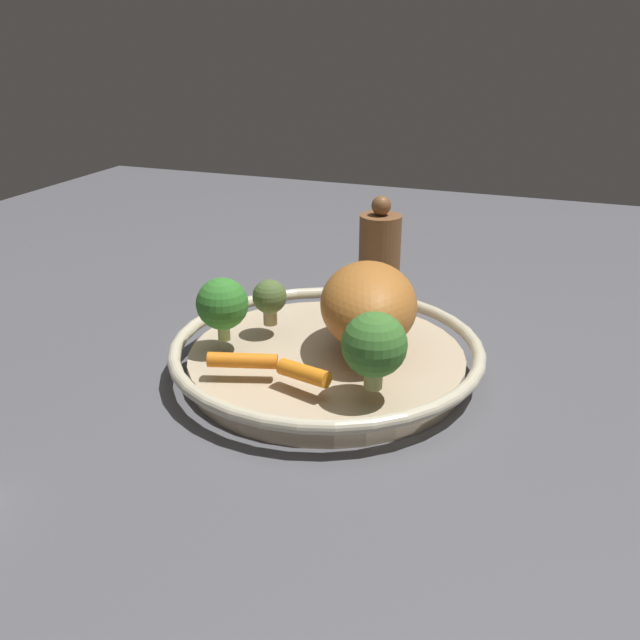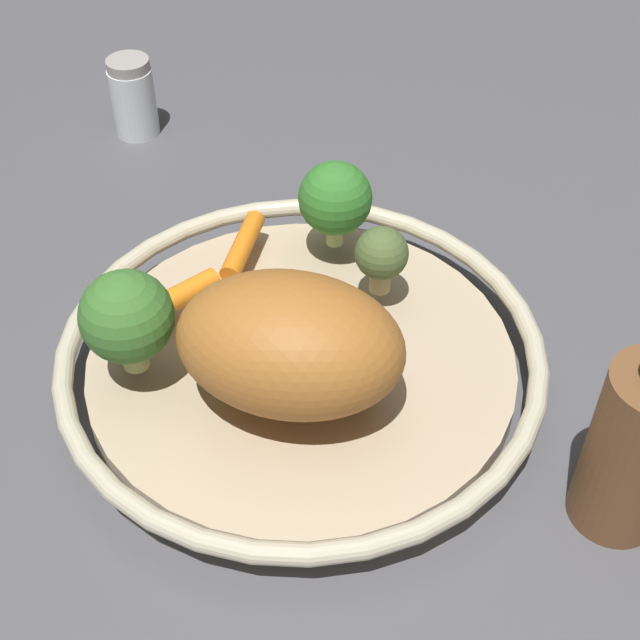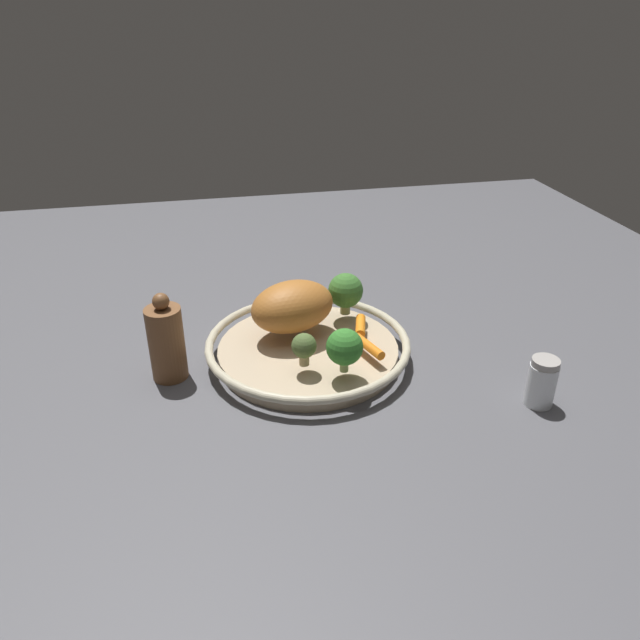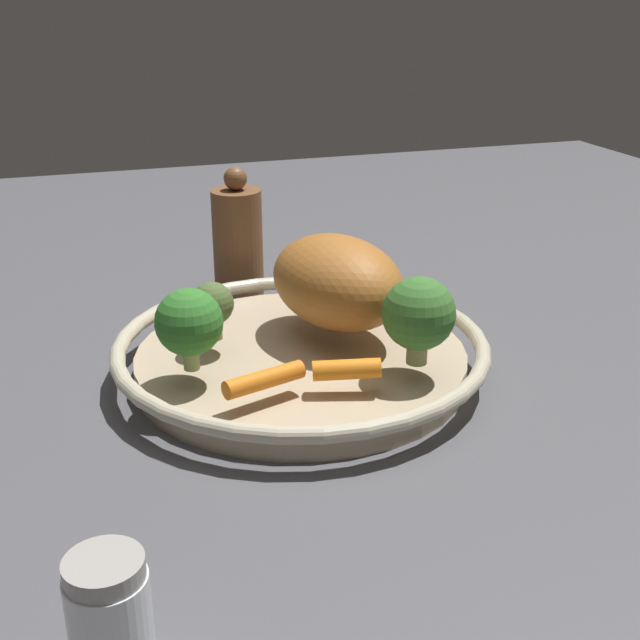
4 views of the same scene
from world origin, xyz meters
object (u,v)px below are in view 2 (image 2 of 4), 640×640
object	(u,v)px
baby_carrot_right	(184,294)
broccoli_floret_edge	(381,255)
pepper_mill	(636,448)
salt_shaker	(133,97)
baby_carrot_back	(243,246)
serving_bowl	(302,359)
broccoli_floret_large	(335,199)
roast_chicken_piece	(290,344)
broccoli_floret_small	(127,318)

from	to	relation	value
baby_carrot_right	broccoli_floret_edge	bearing A→B (deg)	-52.73
baby_carrot_right	broccoli_floret_edge	size ratio (longest dim) A/B	1.04
pepper_mill	salt_shaker	bearing A→B (deg)	70.65
pepper_mill	baby_carrot_back	bearing A→B (deg)	80.76
serving_bowl	baby_carrot_back	bearing A→B (deg)	57.18
baby_carrot_back	broccoli_floret_large	xyz separation A→B (m)	(0.05, -0.05, 0.03)
roast_chicken_piece	salt_shaker	world-z (taller)	roast_chicken_piece
baby_carrot_back	broccoli_floret_large	distance (m)	0.08
serving_bowl	broccoli_floret_edge	world-z (taller)	broccoli_floret_edge
serving_bowl	roast_chicken_piece	xyz separation A→B (m)	(-0.04, -0.02, 0.06)
roast_chicken_piece	broccoli_floret_large	world-z (taller)	roast_chicken_piece
baby_carrot_back	broccoli_floret_small	world-z (taller)	broccoli_floret_small
baby_carrot_right	baby_carrot_back	distance (m)	0.07
baby_carrot_back	salt_shaker	xyz separation A→B (m)	(0.13, 0.22, -0.01)
broccoli_floret_small	salt_shaker	xyz separation A→B (m)	(0.26, 0.22, -0.04)
broccoli_floret_small	salt_shaker	world-z (taller)	broccoli_floret_small
broccoli_floret_large	pepper_mill	xyz separation A→B (m)	(-0.10, -0.25, -0.02)
broccoli_floret_edge	broccoli_floret_large	size ratio (longest dim) A/B	0.76
broccoli_floret_large	broccoli_floret_small	distance (m)	0.18
pepper_mill	broccoli_floret_large	bearing A→B (deg)	69.17
salt_shaker	pepper_mill	xyz separation A→B (m)	(-0.18, -0.52, 0.02)
salt_shaker	broccoli_floret_small	bearing A→B (deg)	-139.66
salt_shaker	roast_chicken_piece	bearing A→B (deg)	-125.45
baby_carrot_right	broccoli_floret_small	size ratio (longest dim) A/B	0.73
broccoli_floret_edge	pepper_mill	xyz separation A→B (m)	(-0.07, -0.20, -0.01)
serving_bowl	broccoli_floret_small	distance (m)	0.12
baby_carrot_back	broccoli_floret_small	distance (m)	0.13
baby_carrot_right	pepper_mill	size ratio (longest dim) A/B	0.37
baby_carrot_right	pepper_mill	bearing A→B (deg)	-87.09
baby_carrot_right	pepper_mill	xyz separation A→B (m)	(0.02, -0.31, 0.02)
baby_carrot_right	broccoli_floret_large	distance (m)	0.13
broccoli_floret_large	baby_carrot_back	bearing A→B (deg)	132.47
baby_carrot_back	pepper_mill	world-z (taller)	pepper_mill
roast_chicken_piece	baby_carrot_right	world-z (taller)	roast_chicken_piece
broccoli_floret_edge	broccoli_floret_small	distance (m)	0.18
baby_carrot_back	broccoli_floret_edge	world-z (taller)	broccoli_floret_edge
roast_chicken_piece	baby_carrot_back	distance (m)	0.14
broccoli_floret_small	pepper_mill	xyz separation A→B (m)	(0.08, -0.30, -0.02)
serving_bowl	pepper_mill	world-z (taller)	pepper_mill
pepper_mill	broccoli_floret_edge	bearing A→B (deg)	71.25
serving_bowl	baby_carrot_right	distance (m)	0.09
roast_chicken_piece	salt_shaker	size ratio (longest dim) A/B	1.88
serving_bowl	broccoli_floret_edge	xyz separation A→B (m)	(0.07, -0.02, 0.05)
serving_bowl	broccoli_floret_edge	size ratio (longest dim) A/B	6.42
broccoli_floret_large	baby_carrot_right	bearing A→B (deg)	153.67
broccoli_floret_edge	broccoli_floret_small	world-z (taller)	broccoli_floret_small
roast_chicken_piece	baby_carrot_back	size ratio (longest dim) A/B	2.10
serving_bowl	baby_carrot_back	size ratio (longest dim) A/B	4.91
baby_carrot_right	roast_chicken_piece	bearing A→B (deg)	-105.32
serving_bowl	roast_chicken_piece	size ratio (longest dim) A/B	2.34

